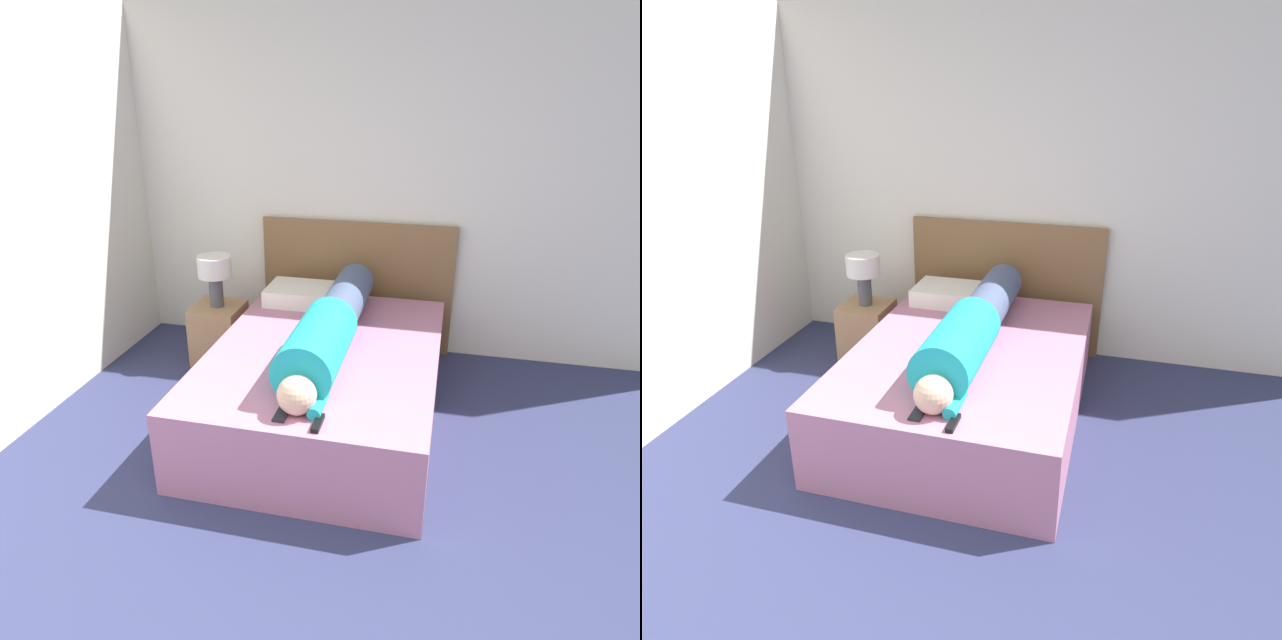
# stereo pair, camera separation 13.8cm
# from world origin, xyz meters

# --- Properties ---
(wall_back) EXTENTS (5.11, 0.06, 2.60)m
(wall_back) POSITION_xyz_m (0.00, 3.48, 1.30)
(wall_back) COLOR silver
(wall_back) RESTS_ON ground_plane
(bed) EXTENTS (1.41, 1.96, 0.50)m
(bed) POSITION_xyz_m (-0.14, 2.29, 0.25)
(bed) COLOR #B2708E
(bed) RESTS_ON ground_plane
(headboard) EXTENTS (1.53, 0.04, 1.05)m
(headboard) POSITION_xyz_m (-0.14, 3.41, 0.52)
(headboard) COLOR brown
(headboard) RESTS_ON ground_plane
(nightstand) EXTENTS (0.37, 0.38, 0.45)m
(nightstand) POSITION_xyz_m (-1.14, 2.90, 0.23)
(nightstand) COLOR #A37A51
(nightstand) RESTS_ON ground_plane
(table_lamp) EXTENTS (0.26, 0.26, 0.40)m
(table_lamp) POSITION_xyz_m (-1.14, 2.90, 0.73)
(table_lamp) COLOR #4C4C51
(table_lamp) RESTS_ON nightstand
(person_lying) EXTENTS (0.33, 1.80, 0.33)m
(person_lying) POSITION_xyz_m (-0.11, 2.27, 0.65)
(person_lying) COLOR #DBB293
(person_lying) RESTS_ON bed
(pillow_near_headboard) EXTENTS (0.52, 0.39, 0.13)m
(pillow_near_headboard) POSITION_xyz_m (-0.49, 3.02, 0.56)
(pillow_near_headboard) COLOR silver
(pillow_near_headboard) RESTS_ON bed
(tv_remote) EXTENTS (0.04, 0.15, 0.02)m
(tv_remote) POSITION_xyz_m (0.02, 1.43, 0.51)
(tv_remote) COLOR black
(tv_remote) RESTS_ON bed
(cell_phone) EXTENTS (0.06, 0.13, 0.01)m
(cell_phone) POSITION_xyz_m (-0.18, 1.47, 0.51)
(cell_phone) COLOR black
(cell_phone) RESTS_ON bed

